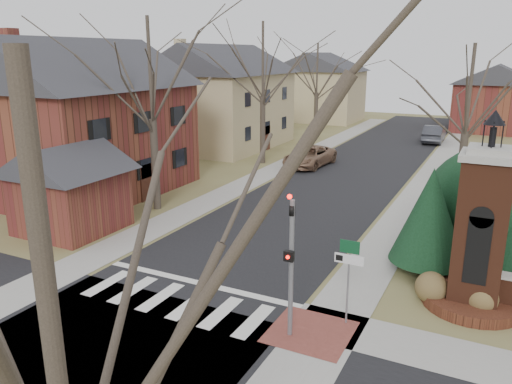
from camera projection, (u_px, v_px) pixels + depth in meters
The scene contains 27 objects.
ground at pixel (161, 311), 16.20m from camera, with size 120.00×120.00×0.00m, color brown.
main_street at pixel (352, 172), 35.15m from camera, with size 8.00×70.00×0.01m, color black.
cross_street at pixel (93, 360), 13.62m from camera, with size 120.00×8.00×0.01m, color black.
crosswalk_zone at pixel (175, 301), 16.89m from camera, with size 8.00×2.20×0.02m, color silver.
stop_bar at pixel (199, 283), 18.18m from camera, with size 8.00×0.35×0.02m, color silver.
sidewalk_right_main at pixel (429, 180), 32.90m from camera, with size 2.00×60.00×0.02m, color gray.
sidewalk_left at pixel (284, 165), 37.39m from camera, with size 2.00×60.00×0.02m, color gray.
curb_apron at pixel (310, 332), 14.99m from camera, with size 2.40×2.40×0.02m, color brown.
traffic_signal_pole at pixel (291, 255), 14.15m from camera, with size 0.28×0.41×4.50m.
sign_post at pixel (349, 265), 14.98m from camera, with size 0.90×0.07×2.75m.
brick_gate_monument at pixel (479, 244), 16.04m from camera, with size 3.20×3.20×6.47m.
house_brick_left at pixel (81, 114), 29.18m from camera, with size 9.80×11.80×9.42m.
house_stucco_left at pixel (221, 94), 44.05m from camera, with size 9.80×12.80×9.28m.
garage_left at pixel (69, 184), 23.15m from camera, with size 4.80×4.80×4.29m.
house_distant_left at pixel (318, 86), 61.58m from camera, with size 10.80×8.80×8.53m.
house_distant_right at pixel (496, 97), 53.10m from camera, with size 8.80×8.80×7.30m.
evergreen_near at pixel (430, 215), 18.51m from camera, with size 2.80×2.80×4.10m.
evergreen_mass at pixel (487, 202), 19.86m from camera, with size 4.80×4.80×4.80m, color black.
bare_tree_0 at pixel (150, 62), 24.91m from camera, with size 8.05×8.05×11.15m.
bare_tree_1 at pixel (263, 54), 36.01m from camera, with size 8.40×8.40×11.64m.
bare_tree_2 at pixel (317, 65), 47.70m from camera, with size 7.35×7.35×10.19m.
bare_tree_3 at pixel (471, 82), 24.95m from camera, with size 7.00×7.00×9.70m.
bare_tree_4 at pixel (44, 270), 4.16m from camera, with size 6.65×6.65×9.21m.
pickup_truck at pixel (310, 156), 36.92m from camera, with size 2.44×5.29×1.47m, color brown.
distant_car at pixel (434, 134), 46.76m from camera, with size 1.71×4.91×1.62m, color #3A3C43.
dry_shrub_left at pixel (431, 287), 16.68m from camera, with size 1.07×1.07×1.07m, color brown.
dry_shrub_right at pixel (482, 298), 16.01m from camera, with size 1.01×1.01×1.01m, color brown.
Camera 1 is at (9.30, -11.63, 8.10)m, focal length 35.00 mm.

